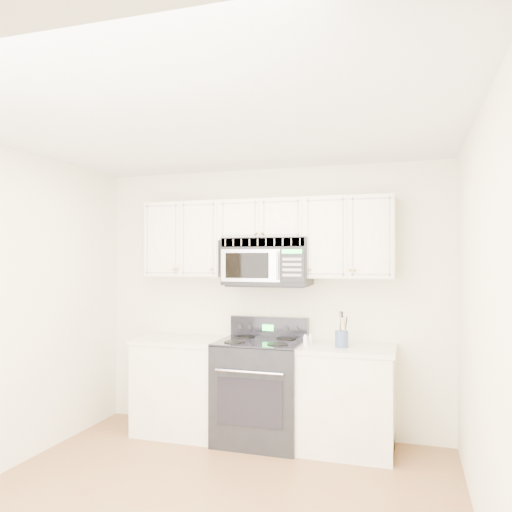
% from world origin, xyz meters
% --- Properties ---
extents(room, '(3.51, 3.51, 2.61)m').
position_xyz_m(room, '(0.00, 0.00, 1.30)').
color(room, olive).
rests_on(room, ground).
extents(base_cabinet_left, '(0.86, 0.65, 0.92)m').
position_xyz_m(base_cabinet_left, '(-0.80, 1.44, 0.43)').
color(base_cabinet_left, white).
rests_on(base_cabinet_left, ground).
extents(base_cabinet_right, '(0.86, 0.65, 0.92)m').
position_xyz_m(base_cabinet_right, '(0.80, 1.44, 0.43)').
color(base_cabinet_right, white).
rests_on(base_cabinet_right, ground).
extents(range, '(0.78, 0.71, 1.13)m').
position_xyz_m(range, '(0.01, 1.42, 0.48)').
color(range, black).
rests_on(range, ground).
extents(upper_cabinets, '(2.44, 0.37, 0.75)m').
position_xyz_m(upper_cabinets, '(0.00, 1.58, 1.93)').
color(upper_cabinets, white).
rests_on(upper_cabinets, ground).
extents(microwave, '(0.82, 0.46, 0.45)m').
position_xyz_m(microwave, '(0.04, 1.54, 1.68)').
color(microwave, black).
rests_on(microwave, ground).
extents(utensil_crock, '(0.12, 0.12, 0.31)m').
position_xyz_m(utensil_crock, '(0.77, 1.37, 1.00)').
color(utensil_crock, '#3F5373').
rests_on(utensil_crock, base_cabinet_right).
extents(shaker_salt, '(0.04, 0.04, 0.10)m').
position_xyz_m(shaker_salt, '(0.45, 1.34, 0.97)').
color(shaker_salt, white).
rests_on(shaker_salt, base_cabinet_right).
extents(shaker_pepper, '(0.04, 0.04, 0.10)m').
position_xyz_m(shaker_pepper, '(0.47, 1.45, 0.97)').
color(shaker_pepper, white).
rests_on(shaker_pepper, base_cabinet_right).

